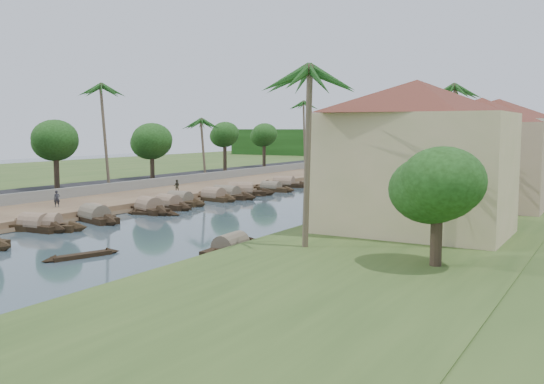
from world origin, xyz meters
The scene contains 46 objects.
ground centered at (0.00, 0.00, 0.00)m, with size 220.00×220.00×0.00m, color #364852.
left_bank centered at (-16.00, 20.00, 0.40)m, with size 10.00×180.00×0.80m, color brown.
right_bank centered at (19.00, 20.00, 0.60)m, with size 16.00×180.00×1.20m, color #314A1D.
road centered at (-24.50, 20.00, 0.70)m, with size 8.00×180.00×1.40m, color black.
retaining_wall centered at (-20.20, 20.00, 1.35)m, with size 0.40×180.00×1.10m, color slate.
far_left_fill centered at (-51.00, 20.00, 0.68)m, with size 45.00×220.00×1.35m, color #314A1D.
treeline centered at (0.00, 100.00, 4.00)m, with size 120.00×14.00×8.00m.
bridge centered at (0.00, 72.00, 1.72)m, with size 28.00×4.00×2.40m.
building_near centered at (18.99, -2.00, 6.38)m, with size 14.85×14.85×10.20m.
building_mid centered at (19.99, 14.00, 6.13)m, with size 14.11×14.11×9.70m.
building_far centered at (18.99, 28.00, 6.38)m, with size 15.59×15.59×10.20m.
building_distant centered at (19.99, 48.00, 5.88)m, with size 12.62×12.62×9.20m.
sampan_1 centered at (-9.65, -9.76, 0.41)m, with size 6.90×2.01×2.06m.
sampan_2 centered at (-9.07, -9.46, 0.41)m, with size 7.59×4.43×2.04m.
sampan_3 centered at (-9.21, -3.88, 0.42)m, with size 8.22×3.94×2.18m.
sampan_4 centered at (-9.91, -2.87, 0.41)m, with size 6.88×4.16×1.99m.
sampan_5 centered at (-8.77, 2.79, 0.42)m, with size 7.33×4.18×2.29m.
sampan_6 centered at (-9.95, 8.95, 0.42)m, with size 7.35×2.08×2.19m.
sampan_7 centered at (-9.31, 6.32, 0.41)m, with size 7.86×3.51×2.07m.
sampan_8 centered at (-9.22, 14.20, 0.42)m, with size 7.15×2.67×2.17m.
sampan_9 centered at (-9.25, 16.70, 0.42)m, with size 8.91×2.18×2.23m.
sampan_10 centered at (-9.52, 18.01, 0.40)m, with size 6.31×1.61×1.80m.
sampan_11 centered at (-9.43, 20.12, 0.42)m, with size 8.56×6.07×2.48m.
sampan_12 centered at (-8.73, 26.32, 0.40)m, with size 7.46×1.71×1.82m.
sampan_13 centered at (-10.14, 32.30, 0.42)m, with size 8.33×3.04×2.23m.
sampan_14 centered at (9.02, -9.33, 0.40)m, with size 1.88×7.48×1.85m.
sampan_15 centered at (9.30, 9.96, 0.41)m, with size 1.99×7.73×2.08m.
sampan_16 centered at (10.11, 26.65, 0.41)m, with size 4.99×7.70×1.97m.
canoe_0 centered at (1.54, -15.17, 0.10)m, with size 2.37×5.18×0.69m.
canoe_1 centered at (-7.41, 1.81, 0.10)m, with size 5.60×2.36×0.90m.
canoe_2 centered at (-9.09, 20.99, 0.10)m, with size 5.57×2.42×0.81m.
palm_0 centered at (15.00, -10.22, 11.37)m, with size 3.20×3.20×11.98m.
palm_1 centered at (16.00, 6.59, 10.19)m, with size 3.20×3.20×10.75m.
palm_2 centered at (15.00, 22.84, 12.30)m, with size 3.20×3.20×12.94m.
palm_3 centered at (16.00, 38.87, 10.36)m, with size 3.20×3.20×10.91m.
palm_5 centered at (-24.00, 12.36, 13.12)m, with size 3.20×3.20×13.59m.
palm_6 centered at (-22.00, 29.65, 9.25)m, with size 3.20×3.20×9.57m.
palm_7 centered at (14.00, 53.74, 11.22)m, with size 3.20×3.20×11.82m.
palm_8 centered at (-20.50, 58.91, 12.74)m, with size 3.20×3.20×13.20m.
tree_2 centered at (-24.00, 4.63, 6.77)m, with size 5.08×5.08×7.54m.
tree_3 centered at (-24.00, 20.61, 6.38)m, with size 5.43×5.43×7.28m.
tree_4 centered at (-24.00, 37.84, 7.09)m, with size 4.38×4.38×7.61m.
tree_5 centered at (-24.00, 50.01, 6.93)m, with size 4.47×4.47×7.47m.
tree_7 centered at (23.00, -11.30, 5.23)m, with size 4.29×4.29×5.86m.
person_near centered at (-15.08, -2.97, 1.59)m, with size 0.57×0.38×1.57m, color #26272E.
person_far centered at (-13.97, 13.40, 1.53)m, with size 0.70×0.55×1.45m, color #2D2C1F.
Camera 1 is at (31.06, -41.81, 8.19)m, focal length 40.00 mm.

